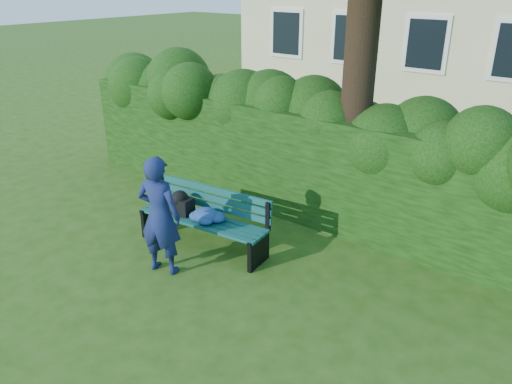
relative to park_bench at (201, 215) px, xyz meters
The scene contains 4 objects.
ground 0.92m from the park_bench, 17.40° to the right, with size 80.00×80.00×0.00m, color #294D10.
hedge 2.14m from the park_bench, 69.36° to the left, with size 10.00×1.00×1.80m.
park_bench is the anchor object (origin of this frame).
man_reading 0.91m from the park_bench, 86.10° to the right, with size 0.61×0.40×1.67m, color navy.
Camera 1 is at (3.98, -4.51, 3.75)m, focal length 35.00 mm.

